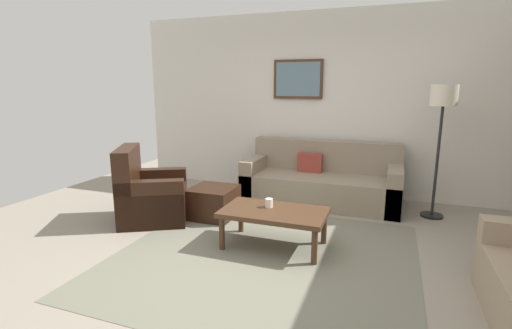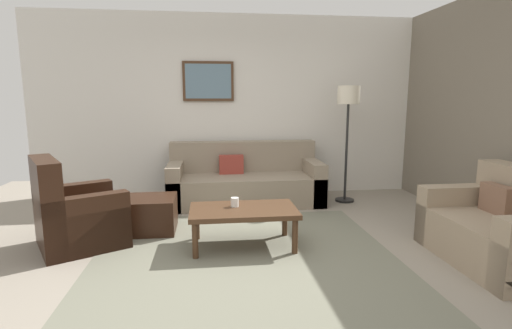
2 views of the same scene
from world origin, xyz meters
name	(u,v)px [view 2 (image 2 of 2)]	position (x,y,z in m)	size (l,w,h in m)	color
ground_plane	(245,257)	(0.00, 0.00, 0.00)	(8.00, 8.00, 0.00)	gray
rear_partition	(229,107)	(0.00, 2.60, 1.40)	(6.00, 0.12, 2.80)	silver
area_rug	(245,256)	(0.00, 0.00, 0.00)	(2.94, 2.79, 0.01)	slate
couch_main	(245,182)	(0.20, 2.08, 0.30)	(2.22, 0.94, 0.88)	gray
couch_loveseat	(507,232)	(2.44, -0.42, 0.30)	(0.92, 1.31, 0.88)	gray
armchair_leather	(73,218)	(-1.74, 0.49, 0.31)	(1.08, 1.08, 0.95)	black
ottoman	(151,214)	(-1.01, 0.89, 0.20)	(0.56, 0.56, 0.40)	black
coffee_table	(243,213)	(0.02, 0.28, 0.36)	(1.10, 0.64, 0.41)	#472D1C
cup	(235,202)	(-0.07, 0.36, 0.46)	(0.08, 0.08, 0.10)	white
lamp_standing	(348,107)	(1.69, 1.89, 1.41)	(0.32, 0.32, 1.71)	black
framed_artwork	(208,81)	(-0.31, 2.51, 1.79)	(0.77, 0.04, 0.60)	#472D1C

